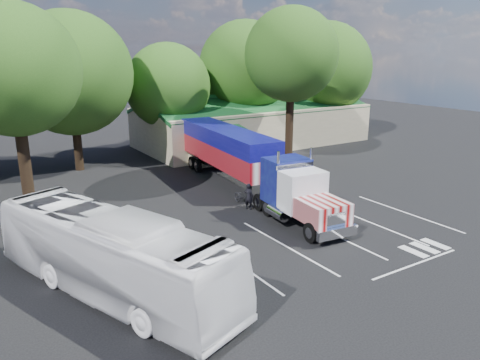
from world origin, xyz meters
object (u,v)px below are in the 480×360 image
tour_bus (112,254)px  silver_sedan (208,151)px  bicycle (243,197)px  semi_truck (242,157)px  woman (249,196)px

tour_bus → silver_sedan: size_ratio=3.06×
bicycle → semi_truck: bearing=56.4°
woman → bicycle: bearing=-40.4°
semi_truck → tour_bus: semi_truck is taller
bicycle → silver_sedan: bearing=68.8°
tour_bus → silver_sedan: tour_bus is taller
woman → silver_sedan: 14.77m
woman → tour_bus: tour_bus is taller
semi_truck → woman: size_ratio=12.10×
semi_truck → woman: 4.65m
semi_truck → tour_bus: bearing=-136.4°
semi_truck → bicycle: bearing=-115.6°
woman → semi_truck: bearing=-56.0°
bicycle → woman: bearing=-103.5°
woman → tour_bus: 12.28m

